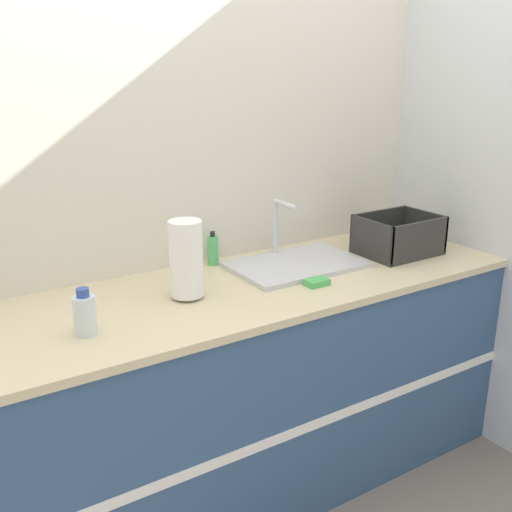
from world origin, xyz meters
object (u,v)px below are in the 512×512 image
Objects in this scene: paper_towel_roll at (186,259)px; bottle_clear at (85,314)px; sink at (295,262)px; dish_rack at (398,239)px; soap_dispenser at (213,250)px.

paper_towel_roll is 0.42m from bottle_clear.
paper_towel_roll is 1.87× the size of bottle_clear.
paper_towel_roll reaches higher than bottle_clear.
sink is at bearing 7.87° from paper_towel_roll.
dish_rack is at bearing -1.39° from paper_towel_roll.
dish_rack is 2.19× the size of bottle_clear.
paper_towel_roll is 1.03m from dish_rack.
sink is at bearing 168.65° from dish_rack.
soap_dispenser is at bearing 158.45° from dish_rack.
paper_towel_roll is 0.86× the size of dish_rack.
soap_dispenser is (0.26, 0.28, -0.08)m from paper_towel_roll.
soap_dispenser is at bearing 47.29° from paper_towel_roll.
paper_towel_roll reaches higher than soap_dispenser.
dish_rack is at bearing 3.19° from bottle_clear.
paper_towel_roll is 2.00× the size of soap_dispenser.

